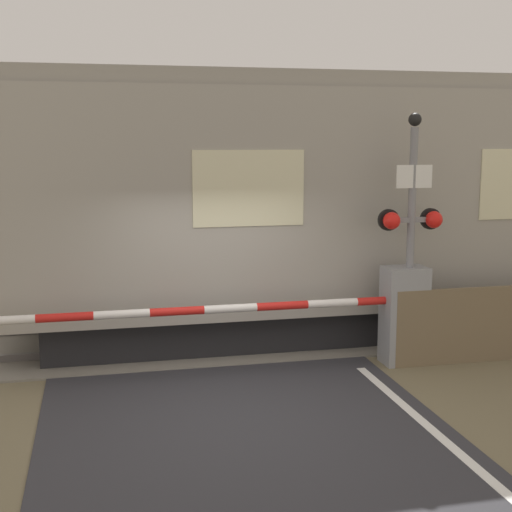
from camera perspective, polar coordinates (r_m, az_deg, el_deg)
ground_plane at (r=8.74m, az=-1.83°, el=-12.01°), size 80.00×80.00×0.00m
track_bed at (r=11.64m, az=-4.73°, el=-6.42°), size 36.00×3.20×0.13m
train at (r=12.86m, az=17.37°, el=4.21°), size 15.78×2.81×4.15m
crossing_barrier at (r=10.20m, az=9.40°, el=-4.63°), size 6.14×0.44×1.40m
signal_post at (r=10.13m, az=12.34°, el=2.49°), size 0.93×0.26×3.53m
roadside_fence at (r=10.93m, az=19.11°, el=-5.11°), size 3.31×0.06×1.10m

